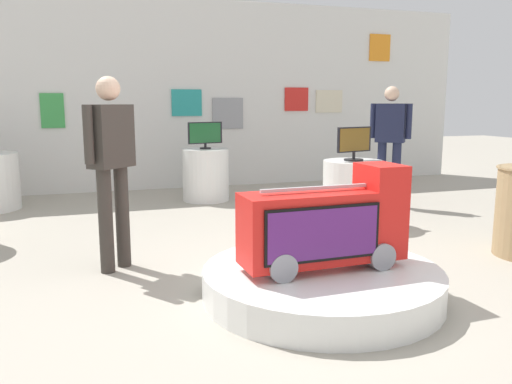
# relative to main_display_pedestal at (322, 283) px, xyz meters

# --- Properties ---
(ground_plane) EXTENTS (30.00, 30.00, 0.00)m
(ground_plane) POSITION_rel_main_display_pedestal_xyz_m (-0.10, 0.13, -0.11)
(ground_plane) COLOR #A8A091
(back_wall_display) EXTENTS (10.51, 0.13, 3.10)m
(back_wall_display) POSITION_rel_main_display_pedestal_xyz_m (-0.10, 5.37, 1.44)
(back_wall_display) COLOR silver
(back_wall_display) RESTS_ON ground
(main_display_pedestal) EXTENTS (1.77, 1.77, 0.23)m
(main_display_pedestal) POSITION_rel_main_display_pedestal_xyz_m (0.00, 0.00, 0.00)
(main_display_pedestal) COLOR white
(main_display_pedestal) RESTS_ON ground
(novelty_firetruck_tv) EXTENTS (1.23, 0.45, 0.75)m
(novelty_firetruck_tv) POSITION_rel_main_display_pedestal_xyz_m (0.03, -0.01, 0.43)
(novelty_firetruck_tv) COLOR gray
(novelty_firetruck_tv) RESTS_ON main_display_pedestal
(display_pedestal_center_rear) EXTENTS (0.68, 0.68, 0.76)m
(display_pedestal_center_rear) POSITION_rel_main_display_pedestal_xyz_m (0.05, 4.09, 0.27)
(display_pedestal_center_rear) COLOR white
(display_pedestal_center_rear) RESTS_ON ground
(tv_on_center_rear) EXTENTS (0.52, 0.17, 0.39)m
(tv_on_center_rear) POSITION_rel_main_display_pedestal_xyz_m (0.05, 4.09, 0.86)
(tv_on_center_rear) COLOR black
(tv_on_center_rear) RESTS_ON display_pedestal_center_rear
(display_pedestal_right_rear) EXTENTS (0.70, 0.70, 0.76)m
(display_pedestal_right_rear) POSITION_rel_main_display_pedestal_xyz_m (1.36, 2.04, 0.27)
(display_pedestal_right_rear) COLOR white
(display_pedestal_right_rear) RESTS_ON ground
(tv_on_right_rear) EXTENTS (0.49, 0.23, 0.39)m
(tv_on_right_rear) POSITION_rel_main_display_pedestal_xyz_m (1.35, 2.03, 0.86)
(tv_on_right_rear) COLOR black
(tv_on_right_rear) RESTS_ON display_pedestal_right_rear
(shopper_browsing_near_truck) EXTENTS (0.43, 0.41, 1.65)m
(shopper_browsing_near_truck) POSITION_rel_main_display_pedestal_xyz_m (-1.41, 1.18, 0.85)
(shopper_browsing_near_truck) COLOR #38332D
(shopper_browsing_near_truck) RESTS_ON ground
(shopper_browsing_rear) EXTENTS (0.44, 0.40, 1.65)m
(shopper_browsing_rear) POSITION_rel_main_display_pedestal_xyz_m (2.36, 2.86, 0.85)
(shopper_browsing_rear) COLOR #1E233F
(shopper_browsing_rear) RESTS_ON ground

